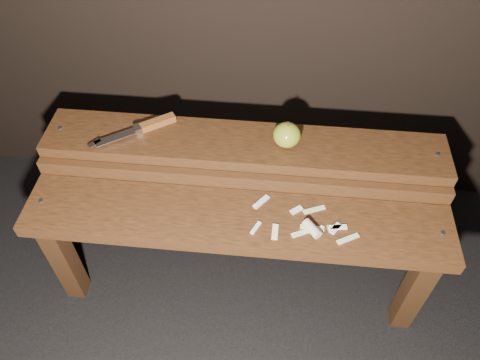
# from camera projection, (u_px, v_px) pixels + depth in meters

# --- Properties ---
(ground) EXTENTS (60.00, 60.00, 0.00)m
(ground) POSITION_uv_depth(u_px,v_px,m) (238.00, 277.00, 1.64)
(ground) COLOR black
(bench_front_tier) EXTENTS (1.20, 0.20, 0.42)m
(bench_front_tier) POSITION_uv_depth(u_px,v_px,m) (236.00, 234.00, 1.34)
(bench_front_tier) COLOR black
(bench_front_tier) RESTS_ON ground
(bench_rear_tier) EXTENTS (1.20, 0.21, 0.50)m
(bench_rear_tier) POSITION_uv_depth(u_px,v_px,m) (243.00, 162.00, 1.44)
(bench_rear_tier) COLOR black
(bench_rear_tier) RESTS_ON ground
(apple) EXTENTS (0.08, 0.08, 0.08)m
(apple) POSITION_uv_depth(u_px,v_px,m) (287.00, 135.00, 1.34)
(apple) COLOR olive
(apple) RESTS_ON bench_rear_tier
(knife) EXTENTS (0.24, 0.17, 0.02)m
(knife) POSITION_uv_depth(u_px,v_px,m) (147.00, 126.00, 1.41)
(knife) COLOR brown
(knife) RESTS_ON bench_rear_tier
(apple_scraps) EXTENTS (0.29, 0.15, 0.03)m
(apple_scraps) POSITION_uv_depth(u_px,v_px,m) (308.00, 226.00, 1.27)
(apple_scraps) COLOR beige
(apple_scraps) RESTS_ON bench_front_tier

